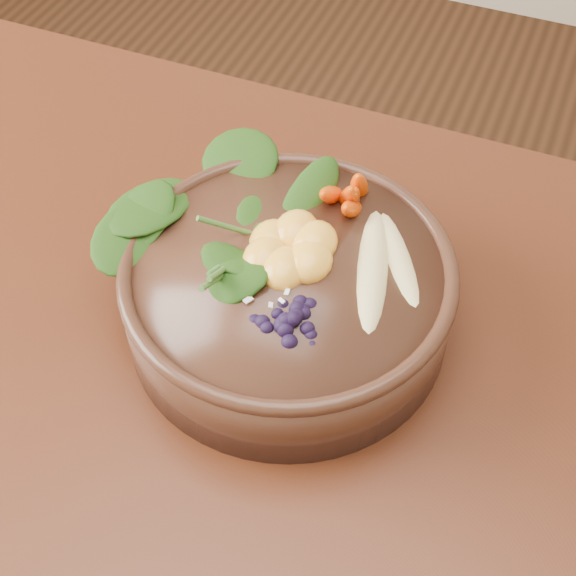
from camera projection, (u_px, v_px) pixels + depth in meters
name	position (u px, v px, depth m)	size (l,w,h in m)	color
dining_table	(208.00, 512.00, 0.68)	(1.60, 0.90, 0.75)	#331C0C
stoneware_bowl	(288.00, 296.00, 0.66)	(0.27, 0.27, 0.07)	#3D2215
kale_heap	(237.00, 199.00, 0.65)	(0.18, 0.16, 0.04)	#1F400F
carrot_cluster	(347.00, 170.00, 0.65)	(0.06, 0.06, 0.07)	#EA3E00
banana_halves	(387.00, 252.00, 0.62)	(0.10, 0.15, 0.03)	#E0CC84
mandarin_cluster	(290.00, 238.00, 0.63)	(0.08, 0.09, 0.03)	#F8A930
blueberry_pile	(292.00, 307.00, 0.58)	(0.12, 0.09, 0.04)	black
coconut_flakes	(290.00, 282.00, 0.62)	(0.09, 0.06, 0.01)	white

